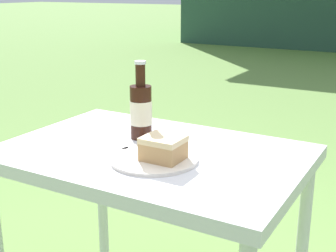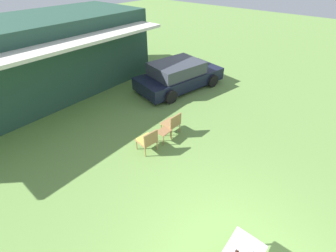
% 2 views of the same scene
% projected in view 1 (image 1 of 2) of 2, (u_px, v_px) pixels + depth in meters
% --- Properties ---
extents(patio_table, '(0.91, 0.62, 0.75)m').
position_uv_depth(patio_table, '(152.00, 175.00, 1.44)').
color(patio_table, silver).
rests_on(patio_table, ground_plane).
extents(cake_on_plate, '(0.25, 0.25, 0.08)m').
position_uv_depth(cake_on_plate, '(159.00, 153.00, 1.32)').
color(cake_on_plate, silver).
rests_on(cake_on_plate, patio_table).
extents(cola_bottle_near, '(0.07, 0.07, 0.25)m').
position_uv_depth(cola_bottle_near, '(141.00, 110.00, 1.50)').
color(cola_bottle_near, black).
rests_on(cola_bottle_near, patio_table).
extents(fork, '(0.18, 0.08, 0.01)m').
position_uv_depth(fork, '(142.00, 155.00, 1.36)').
color(fork, silver).
rests_on(fork, patio_table).
extents(loose_bottle_cap, '(0.03, 0.03, 0.01)m').
position_uv_depth(loose_bottle_cap, '(124.00, 149.00, 1.41)').
color(loose_bottle_cap, silver).
rests_on(loose_bottle_cap, patio_table).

